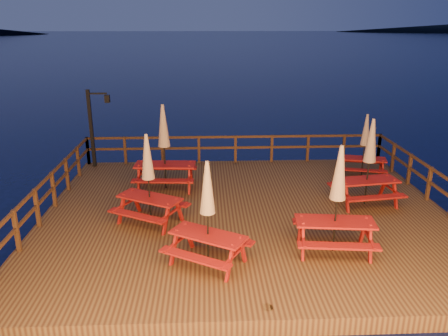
% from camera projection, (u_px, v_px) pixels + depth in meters
% --- Properties ---
extents(ground, '(500.00, 500.00, 0.00)m').
position_uv_depth(ground, '(246.00, 224.00, 13.19)').
color(ground, black).
rests_on(ground, ground).
extents(deck, '(12.00, 10.00, 0.40)m').
position_uv_depth(deck, '(246.00, 218.00, 13.12)').
color(deck, '#402414').
rests_on(deck, ground).
extents(deck_piles, '(11.44, 9.44, 1.40)m').
position_uv_depth(deck_piles, '(246.00, 233.00, 13.28)').
color(deck_piles, '#392312').
rests_on(deck_piles, ground).
extents(railing, '(11.80, 9.75, 1.10)m').
position_uv_depth(railing, '(242.00, 168.00, 14.49)').
color(railing, '#392312').
rests_on(railing, deck).
extents(lamp_post, '(0.85, 0.18, 3.00)m').
position_uv_depth(lamp_post, '(95.00, 121.00, 16.57)').
color(lamp_post, black).
rests_on(lamp_post, deck).
extents(picnic_table_0, '(2.10, 1.76, 2.88)m').
position_uv_depth(picnic_table_0, '(164.00, 146.00, 14.43)').
color(picnic_table_0, maroon).
rests_on(picnic_table_0, deck).
extents(picnic_table_1, '(2.26, 2.15, 2.53)m').
position_uv_depth(picnic_table_1, '(208.00, 212.00, 9.88)').
color(picnic_table_1, maroon).
rests_on(picnic_table_1, deck).
extents(picnic_table_2, '(2.06, 1.76, 2.72)m').
position_uv_depth(picnic_table_2, '(337.00, 198.00, 10.40)').
color(picnic_table_2, maroon).
rests_on(picnic_table_2, deck).
extents(picnic_table_3, '(2.09, 1.80, 2.70)m').
position_uv_depth(picnic_table_3, '(369.00, 161.00, 13.16)').
color(picnic_table_3, maroon).
rests_on(picnic_table_3, deck).
extents(picnic_table_4, '(2.29, 2.17, 2.58)m').
position_uv_depth(picnic_table_4, '(148.00, 178.00, 11.95)').
color(picnic_table_4, maroon).
rests_on(picnic_table_4, deck).
extents(picnic_table_5, '(1.89, 1.68, 2.31)m').
position_uv_depth(picnic_table_5, '(365.00, 145.00, 15.67)').
color(picnic_table_5, maroon).
rests_on(picnic_table_5, deck).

